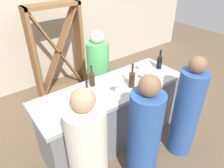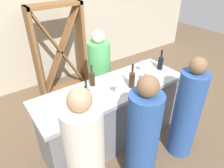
% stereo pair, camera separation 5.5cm
% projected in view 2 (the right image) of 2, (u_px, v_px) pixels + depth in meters
% --- Properties ---
extents(ground_plane, '(12.00, 12.00, 0.00)m').
position_uv_depth(ground_plane, '(112.00, 137.00, 3.16)').
color(ground_plane, brown).
extents(back_wall, '(8.00, 0.10, 2.80)m').
position_uv_depth(back_wall, '(44.00, 14.00, 3.93)').
color(back_wall, '#B2A893').
rests_on(back_wall, ground).
extents(bar_counter, '(2.05, 0.70, 0.91)m').
position_uv_depth(bar_counter, '(112.00, 114.00, 2.91)').
color(bar_counter, slate).
rests_on(bar_counter, ground).
extents(wine_rack, '(0.96, 0.28, 1.69)m').
position_uv_depth(wine_rack, '(60.00, 51.00, 3.84)').
color(wine_rack, brown).
rests_on(wine_rack, ground).
extents(wine_bottle_leftmost_olive_green, '(0.08, 0.08, 0.31)m').
position_uv_depth(wine_bottle_leftmost_olive_green, '(74.00, 108.00, 2.12)').
color(wine_bottle_leftmost_olive_green, '#193D1E').
rests_on(wine_bottle_leftmost_olive_green, bar_counter).
extents(wine_bottle_second_left_near_black, '(0.07, 0.07, 0.31)m').
position_uv_depth(wine_bottle_second_left_near_black, '(86.00, 102.00, 2.22)').
color(wine_bottle_second_left_near_black, black).
rests_on(wine_bottle_second_left_near_black, bar_counter).
extents(wine_bottle_center_olive_green, '(0.07, 0.07, 0.32)m').
position_uv_depth(wine_bottle_center_olive_green, '(87.00, 96.00, 2.30)').
color(wine_bottle_center_olive_green, '#193D1E').
rests_on(wine_bottle_center_olive_green, bar_counter).
extents(wine_bottle_second_right_amber_brown, '(0.07, 0.07, 0.29)m').
position_uv_depth(wine_bottle_second_right_amber_brown, '(92.00, 78.00, 2.66)').
color(wine_bottle_second_right_amber_brown, '#331E0F').
rests_on(wine_bottle_second_right_amber_brown, bar_counter).
extents(wine_bottle_rightmost_amber_brown, '(0.08, 0.08, 0.33)m').
position_uv_depth(wine_bottle_rightmost_amber_brown, '(132.00, 79.00, 2.62)').
color(wine_bottle_rightmost_amber_brown, '#331E0F').
rests_on(wine_bottle_rightmost_amber_brown, bar_counter).
extents(wine_bottle_far_right_near_black, '(0.08, 0.08, 0.30)m').
position_uv_depth(wine_bottle_far_right_near_black, '(161.00, 62.00, 3.05)').
color(wine_bottle_far_right_near_black, black).
rests_on(wine_bottle_far_right_near_black, bar_counter).
extents(wine_glass_near_left, '(0.08, 0.08, 0.15)m').
position_uv_depth(wine_glass_near_left, '(116.00, 87.00, 2.48)').
color(wine_glass_near_left, white).
rests_on(wine_glass_near_left, bar_counter).
extents(wine_glass_near_center, '(0.07, 0.07, 0.15)m').
position_uv_depth(wine_glass_near_center, '(145.00, 75.00, 2.73)').
color(wine_glass_near_center, white).
rests_on(wine_glass_near_center, bar_counter).
extents(wine_glass_near_right, '(0.07, 0.07, 0.17)m').
position_uv_depth(wine_glass_near_right, '(143.00, 65.00, 2.94)').
color(wine_glass_near_right, white).
rests_on(wine_glass_near_right, bar_counter).
extents(water_pitcher, '(0.09, 0.09, 0.18)m').
position_uv_depth(water_pitcher, '(70.00, 104.00, 2.23)').
color(water_pitcher, silver).
rests_on(water_pitcher, bar_counter).
extents(person_left_guest, '(0.42, 0.42, 1.44)m').
position_uv_depth(person_left_guest, '(142.00, 138.00, 2.27)').
color(person_left_guest, '#284C8C').
rests_on(person_left_guest, ground).
extents(person_center_guest, '(0.43, 0.43, 1.43)m').
position_uv_depth(person_center_guest, '(187.00, 113.00, 2.63)').
color(person_center_guest, '#284C8C').
rests_on(person_center_guest, ground).
extents(person_right_guest, '(0.44, 0.44, 1.57)m').
position_uv_depth(person_right_guest, '(86.00, 166.00, 1.90)').
color(person_right_guest, beige).
rests_on(person_right_guest, ground).
extents(person_server_behind, '(0.40, 0.40, 1.44)m').
position_uv_depth(person_server_behind, '(100.00, 76.00, 3.43)').
color(person_server_behind, '#4CA559').
rests_on(person_server_behind, ground).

